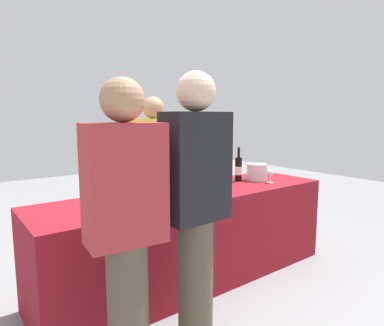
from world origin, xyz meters
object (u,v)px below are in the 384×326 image
Objects in this scene: wine_bottle_3 at (238,169)px; ice_bucket at (257,172)px; wine_glass_0 at (123,195)px; wine_glass_4 at (271,174)px; wine_glass_1 at (146,195)px; wine_bottle_1 at (214,173)px; wine_bottle_2 at (222,171)px; wine_bottle_0 at (158,180)px; server_pouring at (154,172)px; wine_glass_2 at (153,191)px; wine_glass_3 at (198,183)px; guest_0 at (126,227)px; guest_1 at (196,205)px.

wine_bottle_3 reaches higher than ice_bucket.
wine_glass_4 is (1.53, -0.06, 0.00)m from wine_glass_0.
wine_bottle_1 is at bearing 19.20° from wine_glass_1.
wine_bottle_2 is 2.28× the size of wine_glass_4.
wine_bottle_1 is 2.26× the size of wine_glass_4.
wine_bottle_0 reaches higher than wine_glass_0.
server_pouring is at bearing 121.11° from wine_bottle_1.
server_pouring is (0.32, 0.61, -0.04)m from wine_bottle_0.
server_pouring reaches higher than wine_glass_1.
ice_bucket is (1.31, 0.16, -0.02)m from wine_glass_2.
wine_bottle_2 is (0.79, 0.09, -0.02)m from wine_bottle_0.
wine_glass_1 and wine_glass_3 have the same top height.
wine_glass_4 is 0.18m from ice_bucket.
wine_glass_0 is 0.68m from wine_glass_3.
wine_glass_1 is (-1.22, -0.30, -0.03)m from wine_bottle_3.
guest_0 is (-1.84, -0.61, -0.00)m from wine_glass_4.
wine_bottle_0 reaches higher than wine_bottle_2.
wine_bottle_0 is 0.66m from wine_bottle_1.
wine_glass_1 is at bearing -39.05° from wine_glass_0.
wine_glass_4 reaches higher than wine_glass_0.
wine_bottle_1 is 0.87m from wine_glass_2.
wine_bottle_0 reaches higher than wine_glass_1.
wine_bottle_2 is 0.47m from wine_glass_4.
wine_glass_3 is (-0.67, -0.19, -0.03)m from wine_bottle_3.
guest_1 is (-1.03, -0.91, 0.03)m from wine_bottle_2.
wine_bottle_1 is at bearing 17.63° from wine_glass_2.
wine_glass_1 is at bearing 90.73° from guest_1.
wine_glass_1 is at bearing -134.27° from wine_bottle_0.
wine_glass_0 is at bearing -175.81° from ice_bucket.
wine_bottle_0 is 1.17× the size of wine_bottle_2.
wine_bottle_0 is 0.21× the size of server_pouring.
ice_bucket is at bearing -11.77° from wine_bottle_1.
wine_bottle_3 is at bearing 16.30° from wine_glass_3.
wine_glass_0 is at bearing 55.00° from server_pouring.
wine_bottle_0 is 0.21× the size of guest_0.
guest_0 is (-0.98, -0.67, -0.00)m from wine_glass_3.
guest_1 is (-0.53, -0.65, 0.04)m from wine_glass_3.
server_pouring is at bearing 134.59° from wine_glass_4.
guest_1 reaches higher than wine_bottle_1.
wine_glass_0 is 0.97× the size of wine_glass_4.
wine_bottle_0 reaches higher than ice_bucket.
wine_bottle_1 is 0.97m from wine_glass_1.
wine_glass_3 is 0.08× the size of guest_1.
wine_glass_0 is 1.54m from ice_bucket.
wine_bottle_2 is 1.01m from wine_glass_2.
wine_bottle_2 is 1.75m from guest_0.
guest_1 reaches higher than wine_bottle_0.
wine_glass_2 is 0.09× the size of guest_0.
server_pouring is at bearing 87.50° from wine_glass_3.
wine_bottle_2 is at bearing 18.70° from wine_glass_1.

